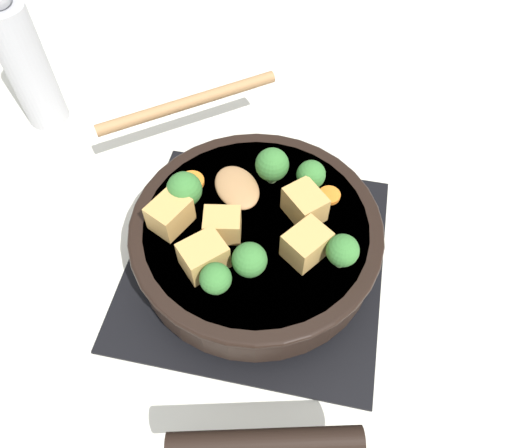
% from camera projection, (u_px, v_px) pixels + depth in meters
% --- Properties ---
extents(ground_plane, '(2.40, 2.40, 0.00)m').
position_uv_depth(ground_plane, '(256.00, 260.00, 0.62)').
color(ground_plane, silver).
extents(front_burner_grate, '(0.31, 0.31, 0.03)m').
position_uv_depth(front_burner_grate, '(256.00, 255.00, 0.61)').
color(front_burner_grate, black).
rests_on(front_burner_grate, ground_plane).
extents(skillet_pan, '(0.29, 0.40, 0.05)m').
position_uv_depth(skillet_pan, '(256.00, 238.00, 0.58)').
color(skillet_pan, black).
rests_on(skillet_pan, front_burner_grate).
extents(wooden_spoon, '(0.24, 0.25, 0.02)m').
position_uv_depth(wooden_spoon, '(207.00, 135.00, 0.63)').
color(wooden_spoon, '#A87A4C').
rests_on(wooden_spoon, skillet_pan).
extents(tofu_cube_center_large, '(0.06, 0.06, 0.03)m').
position_uv_depth(tofu_cube_center_large, '(305.00, 204.00, 0.55)').
color(tofu_cube_center_large, tan).
rests_on(tofu_cube_center_large, skillet_pan).
extents(tofu_cube_near_handle, '(0.06, 0.06, 0.04)m').
position_uv_depth(tofu_cube_near_handle, '(204.00, 256.00, 0.51)').
color(tofu_cube_near_handle, tan).
rests_on(tofu_cube_near_handle, skillet_pan).
extents(tofu_cube_east_chunk, '(0.04, 0.04, 0.03)m').
position_uv_depth(tofu_cube_east_chunk, '(222.00, 225.00, 0.54)').
color(tofu_cube_east_chunk, tan).
rests_on(tofu_cube_east_chunk, skillet_pan).
extents(tofu_cube_west_chunk, '(0.05, 0.06, 0.04)m').
position_uv_depth(tofu_cube_west_chunk, '(306.00, 244.00, 0.52)').
color(tofu_cube_west_chunk, tan).
rests_on(tofu_cube_west_chunk, skillet_pan).
extents(tofu_cube_back_piece, '(0.05, 0.05, 0.03)m').
position_uv_depth(tofu_cube_back_piece, '(170.00, 214.00, 0.54)').
color(tofu_cube_back_piece, tan).
rests_on(tofu_cube_back_piece, skillet_pan).
extents(broccoli_floret_near_spoon, '(0.04, 0.04, 0.05)m').
position_uv_depth(broccoli_floret_near_spoon, '(272.00, 165.00, 0.57)').
color(broccoli_floret_near_spoon, '#709956').
rests_on(broccoli_floret_near_spoon, skillet_pan).
extents(broccoli_floret_center_top, '(0.04, 0.04, 0.05)m').
position_uv_depth(broccoli_floret_center_top, '(184.00, 190.00, 0.55)').
color(broccoli_floret_center_top, '#709956').
rests_on(broccoli_floret_center_top, skillet_pan).
extents(broccoli_floret_east_rim, '(0.04, 0.04, 0.04)m').
position_uv_depth(broccoli_floret_east_rim, '(249.00, 260.00, 0.50)').
color(broccoli_floret_east_rim, '#709956').
rests_on(broccoli_floret_east_rim, skillet_pan).
extents(broccoli_floret_west_rim, '(0.03, 0.03, 0.04)m').
position_uv_depth(broccoli_floret_west_rim, '(342.00, 251.00, 0.51)').
color(broccoli_floret_west_rim, '#709956').
rests_on(broccoli_floret_west_rim, skillet_pan).
extents(broccoli_floret_north_edge, '(0.03, 0.03, 0.04)m').
position_uv_depth(broccoli_floret_north_edge, '(216.00, 279.00, 0.49)').
color(broccoli_floret_north_edge, '#709956').
rests_on(broccoli_floret_north_edge, skillet_pan).
extents(broccoli_floret_south_cluster, '(0.03, 0.03, 0.04)m').
position_uv_depth(broccoli_floret_south_cluster, '(311.00, 175.00, 0.57)').
color(broccoli_floret_south_cluster, '#709956').
rests_on(broccoli_floret_south_cluster, skillet_pan).
extents(carrot_slice_orange_thin, '(0.03, 0.03, 0.01)m').
position_uv_depth(carrot_slice_orange_thin, '(191.00, 182.00, 0.59)').
color(carrot_slice_orange_thin, orange).
rests_on(carrot_slice_orange_thin, skillet_pan).
extents(carrot_slice_near_center, '(0.03, 0.03, 0.01)m').
position_uv_depth(carrot_slice_near_center, '(329.00, 195.00, 0.58)').
color(carrot_slice_near_center, orange).
rests_on(carrot_slice_near_center, skillet_pan).
extents(pepper_mill, '(0.06, 0.06, 0.22)m').
position_uv_depth(pepper_mill, '(25.00, 62.00, 0.69)').
color(pepper_mill, '#B2B2B7').
rests_on(pepper_mill, ground_plane).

